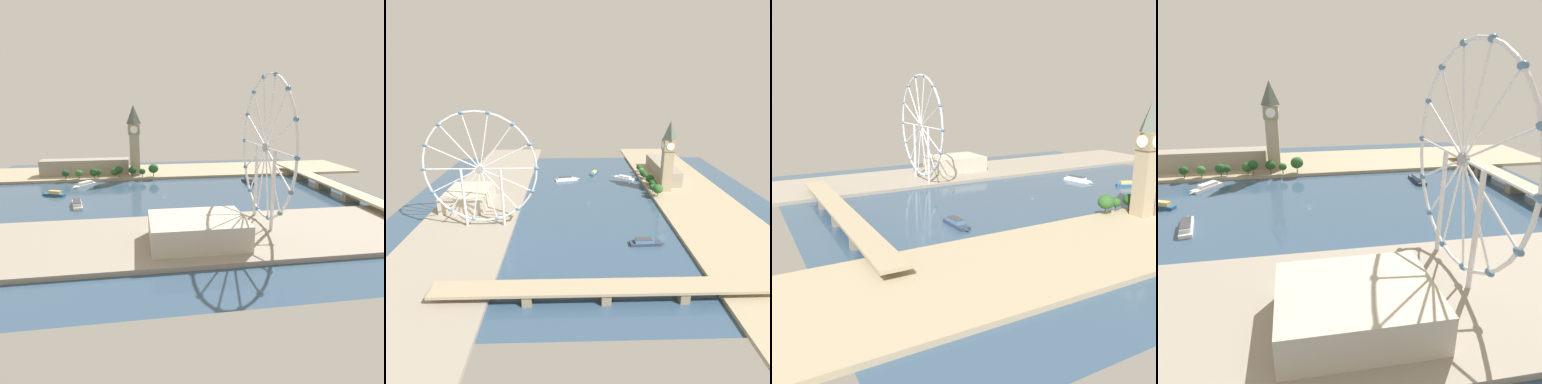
% 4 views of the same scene
% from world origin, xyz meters
% --- Properties ---
extents(ground_plane, '(408.22, 408.22, 0.00)m').
position_xyz_m(ground_plane, '(0.00, 0.00, 0.00)').
color(ground_plane, '#334C66').
extents(riverbank_left, '(90.00, 520.00, 3.00)m').
position_xyz_m(riverbank_left, '(-119.11, 0.00, 1.50)').
color(riverbank_left, tan).
rests_on(riverbank_left, ground_plane).
extents(riverbank_right, '(90.00, 520.00, 3.00)m').
position_xyz_m(riverbank_right, '(119.11, 0.00, 1.50)').
color(riverbank_right, gray).
rests_on(riverbank_right, ground_plane).
extents(clock_tower, '(14.47, 14.47, 83.28)m').
position_xyz_m(clock_tower, '(-93.57, -27.49, 46.21)').
color(clock_tower, tan).
rests_on(clock_tower, riverbank_left).
extents(parliament_block, '(22.00, 104.67, 18.35)m').
position_xyz_m(parliament_block, '(-106.70, -87.83, 12.17)').
color(parliament_block, gray).
rests_on(parliament_block, riverbank_left).
extents(tree_row_embankment, '(12.23, 110.91, 14.90)m').
position_xyz_m(tree_row_embankment, '(-78.93, -48.09, 10.97)').
color(tree_row_embankment, '#513823').
rests_on(tree_row_embankment, riverbank_left).
extents(ferris_wheel, '(103.36, 3.20, 104.94)m').
position_xyz_m(ferris_wheel, '(100.28, 64.16, 56.92)').
color(ferris_wheel, silver).
rests_on(ferris_wheel, riverbank_right).
extents(riverside_hall, '(44.62, 59.48, 16.00)m').
position_xyz_m(riverside_hall, '(131.05, 10.23, 11.00)').
color(riverside_hall, '#BCB29E').
rests_on(riverside_hall, riverbank_right).
extents(river_bridge, '(220.22, 16.77, 9.61)m').
position_xyz_m(river_bridge, '(0.00, 168.71, 7.56)').
color(river_bridge, tan).
rests_on(river_bridge, ground_plane).
extents(tour_boat_0, '(13.87, 25.20, 5.26)m').
position_xyz_m(tour_boat_0, '(-14.13, -106.82, 2.09)').
color(tour_boat_0, '#235684').
rests_on(tour_boat_0, ground_plane).
extents(tour_boat_1, '(34.44, 13.33, 5.30)m').
position_xyz_m(tour_boat_1, '(26.17, -78.84, 2.24)').
color(tour_boat_1, white).
rests_on(tour_boat_1, ground_plane).
extents(tour_boat_2, '(30.85, 8.47, 5.60)m').
position_xyz_m(tour_boat_2, '(-41.61, 99.63, 2.26)').
color(tour_boat_2, '#2D384C').
rests_on(tour_boat_2, ground_plane).
extents(tour_boat_3, '(29.69, 23.69, 4.75)m').
position_xyz_m(tour_boat_3, '(-52.93, -82.81, 1.93)').
color(tour_boat_3, white).
rests_on(tour_boat_3, ground_plane).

